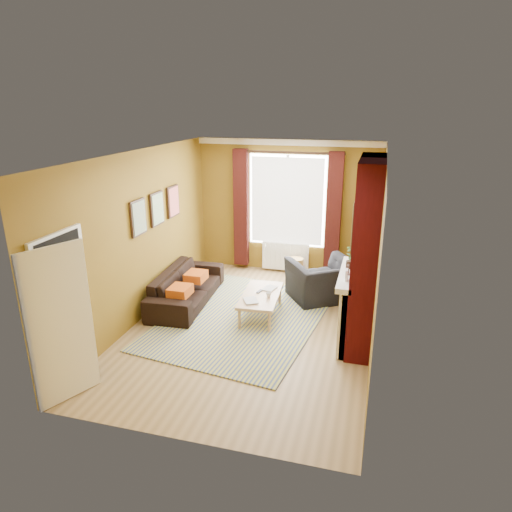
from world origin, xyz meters
name	(u,v)px	position (x,y,z in m)	size (l,w,h in m)	color
ground	(252,327)	(0.00, 0.00, 0.00)	(5.50, 5.50, 0.00)	olive
room_walls	(296,245)	(0.64, 0.28, 1.39)	(3.82, 5.54, 2.83)	brown
striped_rug	(243,318)	(-0.23, 0.24, 0.01)	(2.90, 3.71, 0.02)	#304686
sofa	(187,286)	(-1.42, 0.63, 0.31)	(2.11, 0.82, 0.62)	black
armchair	(322,281)	(0.96, 1.41, 0.37)	(1.15, 1.00, 0.75)	black
coffee_table	(261,296)	(0.04, 0.42, 0.37)	(0.70, 1.27, 0.41)	tan
wicker_stool	(295,268)	(0.27, 2.39, 0.21)	(0.39, 0.39, 0.42)	#A07D45
floor_lamp	(361,229)	(1.55, 2.39, 1.15)	(0.25, 0.25, 1.45)	black
book_a	(244,301)	(-0.14, 0.04, 0.42)	(0.21, 0.28, 0.03)	#999999
book_b	(265,287)	(0.03, 0.71, 0.42)	(0.20, 0.27, 0.02)	#999999
mug	(269,295)	(0.19, 0.34, 0.45)	(0.09, 0.09, 0.08)	#999999
tv_remote	(259,291)	(-0.01, 0.51, 0.42)	(0.08, 0.16, 0.02)	#262629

